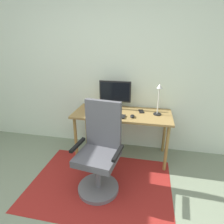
{
  "coord_description": "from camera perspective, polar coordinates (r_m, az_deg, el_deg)",
  "views": [
    {
      "loc": [
        0.78,
        -0.67,
        1.7
      ],
      "look_at": [
        0.33,
        1.58,
        0.82
      ],
      "focal_mm": 29.83,
      "sensor_mm": 36.0,
      "label": 1
    }
  ],
  "objects": [
    {
      "name": "computer_mouse",
      "position": [
        2.56,
        6.25,
        -1.29
      ],
      "size": [
        0.06,
        0.1,
        0.03
      ],
      "primitive_type": "ellipsoid",
      "color": "black",
      "rests_on": "desk"
    },
    {
      "name": "desk",
      "position": [
        2.74,
        3.1,
        -1.75
      ],
      "size": [
        1.41,
        0.61,
        0.72
      ],
      "color": "olive",
      "rests_on": "ground"
    },
    {
      "name": "area_rug",
      "position": [
        2.53,
        -3.53,
        -21.02
      ],
      "size": [
        1.74,
        1.24,
        0.01
      ],
      "primitive_type": "cube",
      "color": "maroon",
      "rests_on": "ground"
    },
    {
      "name": "monitor",
      "position": [
        2.8,
        0.96,
        5.92
      ],
      "size": [
        0.47,
        0.18,
        0.43
      ],
      "color": "#B2B2B7",
      "rests_on": "desk"
    },
    {
      "name": "keyboard",
      "position": [
        2.58,
        -0.7,
        -1.14
      ],
      "size": [
        0.43,
        0.13,
        0.02
      ],
      "primitive_type": "cube",
      "color": "black",
      "rests_on": "desk"
    },
    {
      "name": "cell_phone",
      "position": [
        2.78,
        8.94,
        0.22
      ],
      "size": [
        0.09,
        0.15,
        0.01
      ],
      "primitive_type": "cube",
      "rotation": [
        0.0,
        0.0,
        0.2
      ],
      "color": "black",
      "rests_on": "desk"
    },
    {
      "name": "coffee_cup",
      "position": [
        2.86,
        -7.14,
        1.77
      ],
      "size": [
        0.09,
        0.09,
        0.09
      ],
      "primitive_type": "cylinder",
      "color": "maroon",
      "rests_on": "desk"
    },
    {
      "name": "desk_lamp",
      "position": [
        2.63,
        14.16,
        4.74
      ],
      "size": [
        0.11,
        0.11,
        0.44
      ],
      "color": "black",
      "rests_on": "desk"
    },
    {
      "name": "office_chair",
      "position": [
        2.23,
        -3.82,
        -13.11
      ],
      "size": [
        0.57,
        0.51,
        1.08
      ],
      "rotation": [
        0.0,
        0.0,
        -0.14
      ],
      "color": "slate",
      "rests_on": "ground"
    },
    {
      "name": "wall_back",
      "position": [
        3.0,
        -3.81,
        13.38
      ],
      "size": [
        6.0,
        0.1,
        2.6
      ],
      "primitive_type": "cube",
      "color": "silver",
      "rests_on": "ground"
    }
  ]
}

